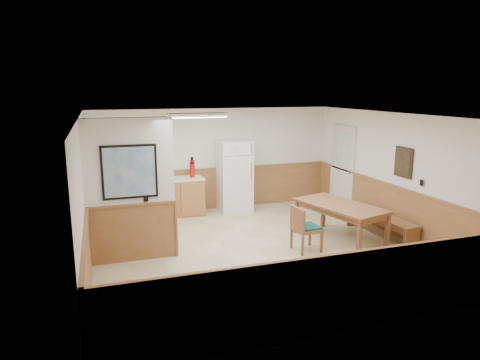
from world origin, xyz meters
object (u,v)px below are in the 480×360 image
object	(u,v)px
refrigerator	(234,176)
dining_bench	(381,220)
soap_bottle	(125,178)
dining_table	(340,209)
fire_extinguisher	(192,168)
dining_chair	(303,226)

from	to	relation	value
refrigerator	dining_bench	distance (m)	3.62
soap_bottle	dining_bench	bearing A→B (deg)	-29.97
dining_table	soap_bottle	size ratio (longest dim) A/B	9.98
fire_extinguisher	dining_chair	bearing A→B (deg)	-69.42
refrigerator	dining_bench	world-z (taller)	refrigerator
dining_table	fire_extinguisher	world-z (taller)	fire_extinguisher
refrigerator	dining_bench	bearing A→B (deg)	-51.10
dining_bench	soap_bottle	xyz separation A→B (m)	(-4.85, 2.80, 0.65)
refrigerator	dining_table	xyz separation A→B (m)	(1.31, -2.74, -0.21)
dining_bench	dining_chair	size ratio (longest dim) A/B	2.09
fire_extinguisher	dining_bench	bearing A→B (deg)	-44.82
refrigerator	dining_table	bearing A→B (deg)	-64.50
refrigerator	fire_extinguisher	distance (m)	1.07
dining_table	soap_bottle	xyz separation A→B (m)	(-3.91, 2.75, 0.34)
dining_table	dining_chair	xyz separation A→B (m)	(-0.94, -0.27, -0.16)
dining_table	dining_chair	bearing A→B (deg)	-179.55
refrigerator	fire_extinguisher	world-z (taller)	refrigerator
refrigerator	fire_extinguisher	size ratio (longest dim) A/B	3.54
soap_bottle	dining_chair	bearing A→B (deg)	-45.51
dining_table	dining_chair	distance (m)	0.99
refrigerator	dining_table	world-z (taller)	refrigerator
dining_chair	fire_extinguisher	bearing A→B (deg)	110.19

